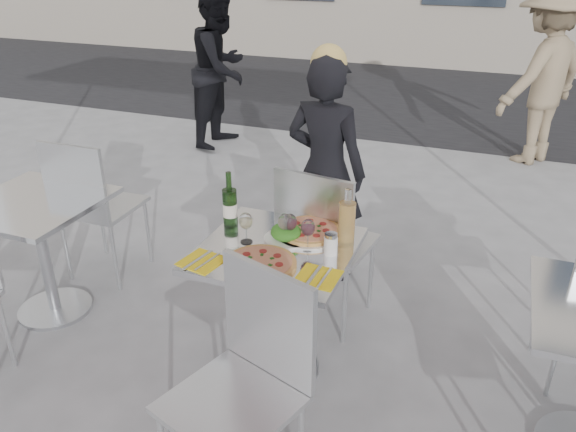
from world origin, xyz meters
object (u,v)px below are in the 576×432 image
(napkin_left, at_px, (202,261))
(napkin_right, at_px, (318,276))
(side_table_left, at_px, (39,234))
(wineglass_red_a, at_px, (290,223))
(pizza_near, at_px, (260,263))
(carafe, at_px, (347,223))
(sugar_shaker, at_px, (331,244))
(woman_diner, at_px, (325,171))
(wineglass_red_b, at_px, (308,229))
(side_chair_lfar, at_px, (91,199))
(chair_near, at_px, (249,371))
(pizza_far, at_px, (309,231))
(salad_plate, at_px, (286,233))
(chair_far, at_px, (322,236))
(wineglass_white_a, at_px, (246,222))
(main_table, at_px, (277,285))
(wine_bottle, at_px, (230,205))
(pedestrian_b, at_px, (542,76))
(wineglass_white_b, at_px, (285,223))
(pedestrian_a, at_px, (221,68))

(napkin_left, relative_size, napkin_right, 1.05)
(side_table_left, relative_size, wineglass_red_a, 4.76)
(pizza_near, bearing_deg, carafe, 47.12)
(sugar_shaker, xyz_separation_m, wineglass_red_a, (-0.21, 0.03, 0.06))
(woman_diner, height_order, wineglass_red_b, woman_diner)
(side_chair_lfar, bearing_deg, chair_near, 144.66)
(pizza_far, xyz_separation_m, napkin_right, (0.17, -0.37, -0.01))
(pizza_far, distance_m, salad_plate, 0.13)
(chair_far, relative_size, pizza_near, 3.02)
(wineglass_white_a, bearing_deg, carafe, 18.42)
(main_table, xyz_separation_m, napkin_left, (-0.27, -0.25, 0.21))
(pizza_near, distance_m, wine_bottle, 0.45)
(pedestrian_b, height_order, wineglass_white_b, pedestrian_b)
(chair_far, relative_size, salad_plate, 4.57)
(pizza_far, bearing_deg, woman_diner, 102.54)
(carafe, distance_m, wineglass_white_b, 0.30)
(chair_near, bearing_deg, pedestrian_a, 137.20)
(pizza_far, bearing_deg, chair_far, 94.26)
(side_table_left, height_order, napkin_left, napkin_left)
(pedestrian_a, xyz_separation_m, wine_bottle, (1.69, -3.18, 0.02))
(woman_diner, bearing_deg, wineglass_red_b, 111.53)
(main_table, xyz_separation_m, napkin_right, (0.27, -0.18, 0.21))
(chair_far, distance_m, pedestrian_a, 3.53)
(chair_far, xyz_separation_m, wineglass_red_b, (0.06, -0.43, 0.26))
(main_table, height_order, chair_far, chair_far)
(woman_diner, relative_size, pizza_near, 4.48)
(wineglass_red_b, bearing_deg, carafe, 35.39)
(pedestrian_b, height_order, wineglass_red_b, pedestrian_b)
(pizza_far, bearing_deg, pedestrian_a, 123.94)
(side_table_left, xyz_separation_m, pizza_far, (1.60, 0.19, 0.23))
(side_table_left, xyz_separation_m, pedestrian_a, (-0.50, 3.31, 0.31))
(chair_far, bearing_deg, salad_plate, 88.30)
(side_table_left, bearing_deg, salad_plate, 3.28)
(main_table, bearing_deg, chair_near, -77.09)
(chair_far, distance_m, napkin_right, 0.69)
(sugar_shaker, distance_m, wineglass_red_b, 0.13)
(chair_far, height_order, napkin_left, chair_far)
(pizza_near, relative_size, wineglass_red_b, 2.11)
(side_table_left, bearing_deg, napkin_right, -5.81)
(salad_plate, distance_m, wineglass_white_a, 0.21)
(wineglass_red_a, bearing_deg, chair_near, -81.53)
(side_table_left, xyz_separation_m, chair_far, (1.58, 0.47, 0.06))
(salad_plate, distance_m, napkin_left, 0.44)
(wineglass_white_a, height_order, wineglass_white_b, same)
(woman_diner, relative_size, carafe, 5.14)
(pizza_far, relative_size, wineglass_red_b, 2.22)
(side_table_left, distance_m, wineglass_red_a, 1.58)
(wineglass_red_b, height_order, napkin_left, wineglass_red_b)
(wineglass_white_a, bearing_deg, wineglass_red_b, 7.84)
(pedestrian_a, distance_m, carafe, 3.91)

